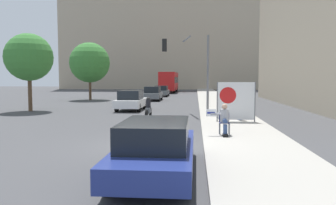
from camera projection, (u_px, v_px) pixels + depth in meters
ground_plane at (147, 147)px, 11.43m from camera, size 160.00×160.00×0.00m
sidewalk_curb at (220, 107)px, 26.02m from camera, size 3.26×90.00×0.17m
building_backdrop_far at (180, 12)px, 73.78m from camera, size 52.00×12.00×34.70m
seated_protester at (224, 118)px, 12.81m from camera, size 0.93×0.77×1.23m
pedestrian_behind at (240, 105)px, 17.48m from camera, size 0.34×0.34×1.60m
protest_banner at (236, 101)px, 16.77m from camera, size 1.97×0.06×2.03m
traffic_light_pole at (191, 59)px, 22.18m from camera, size 3.20×2.96×5.16m
parked_car_curbside at (156, 148)px, 8.06m from camera, size 1.82×4.66×1.38m
car_on_road_nearest at (131, 100)px, 24.53m from camera, size 1.83×4.22×1.49m
car_on_road_midblock at (153, 94)px, 35.10m from camera, size 1.79×4.22×1.51m
car_on_road_distant at (162, 91)px, 43.26m from camera, size 1.76×4.59×1.41m
city_bus_on_road at (169, 81)px, 54.75m from camera, size 2.52×10.42×3.35m
motorcycle_on_road at (148, 109)px, 19.63m from camera, size 0.28×2.24×1.26m
street_tree_near_curb at (29, 57)px, 23.61m from camera, size 3.42×3.42×5.62m
street_tree_midblock at (90, 63)px, 35.82m from camera, size 4.38×4.38×6.30m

